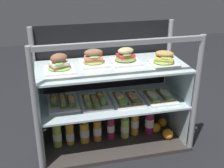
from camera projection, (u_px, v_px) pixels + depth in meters
ground_plane at (112, 143)px, 2.36m from camera, size 6.00×6.00×0.02m
case_base_deck at (112, 140)px, 2.35m from camera, size 1.13×0.53×0.03m
case_frame at (108, 79)px, 2.26m from camera, size 1.13×0.53×0.89m
riser_lower_tier at (112, 121)px, 2.28m from camera, size 1.05×0.45×0.32m
shelf_lower_glass at (112, 102)px, 2.21m from camera, size 1.07×0.47×0.01m
riser_upper_tier at (112, 85)px, 2.15m from camera, size 1.05×0.45×0.26m
shelf_upper_glass at (112, 67)px, 2.10m from camera, size 1.07×0.47×0.01m
plated_roll_sandwich_center at (59, 64)px, 2.00m from camera, size 0.20×0.20×0.12m
plated_roll_sandwich_near_left_corner at (94, 59)px, 2.11m from camera, size 0.20×0.20×0.12m
plated_roll_sandwich_far_right at (126, 57)px, 2.15m from camera, size 0.21×0.21×0.12m
plated_roll_sandwich_left_of_center at (164, 60)px, 2.10m from camera, size 0.19×0.19×0.11m
open_sandwich_tray_near_left_corner at (63, 102)px, 2.15m from camera, size 0.22×0.30×0.07m
open_sandwich_tray_left_of_center at (95, 101)px, 2.17m from camera, size 0.22×0.30×0.06m
open_sandwich_tray_near_right_corner at (127, 98)px, 2.20m from camera, size 0.22×0.30×0.06m
open_sandwich_tray_mid_left at (159, 96)px, 2.24m from camera, size 0.22×0.30×0.06m
juice_bottle_front_second at (57, 134)px, 2.21m from camera, size 0.07×0.07×0.26m
juice_bottle_front_middle at (70, 133)px, 2.24m from camera, size 0.06×0.06×0.23m
juice_bottle_front_fourth at (84, 132)px, 2.26m from camera, size 0.07×0.07×0.21m
juice_bottle_tucked_behind at (97, 130)px, 2.29m from camera, size 0.06×0.06×0.23m
juice_bottle_front_right_end at (111, 127)px, 2.31m from camera, size 0.06×0.06×0.22m
juice_bottle_back_center at (125, 127)px, 2.33m from camera, size 0.07×0.07×0.22m
juice_bottle_back_left at (135, 123)px, 2.36m from camera, size 0.06×0.06×0.25m
juice_bottle_back_right at (150, 122)px, 2.37m from camera, size 0.07×0.07×0.25m
orange_fruit_beside_bottles at (162, 123)px, 2.48m from camera, size 0.08×0.08×0.08m
orange_fruit_near_left_post at (156, 128)px, 2.41m from camera, size 0.08×0.08×0.08m
orange_fruit_rolled_forward at (168, 134)px, 2.32m from camera, size 0.08×0.08×0.08m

